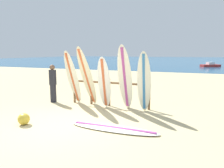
% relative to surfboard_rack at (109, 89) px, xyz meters
% --- Properties ---
extents(ground_plane, '(120.00, 120.00, 0.00)m').
position_rel_surfboard_rack_xyz_m(ground_plane, '(-0.42, -2.52, -0.67)').
color(ground_plane, '#CCB784').
extents(ocean_water, '(120.00, 80.00, 0.01)m').
position_rel_surfboard_rack_xyz_m(ocean_water, '(-0.42, 55.48, -0.66)').
color(ocean_water, '#1E5984').
rests_on(ocean_water, ground).
extents(surfboard_rack, '(3.28, 0.09, 1.08)m').
position_rel_surfboard_rack_xyz_m(surfboard_rack, '(0.00, 0.00, 0.00)').
color(surfboard_rack, brown).
rests_on(surfboard_rack, ground).
extents(surfboard_leaning_far_left, '(0.69, 0.87, 2.19)m').
position_rel_surfboard_rack_xyz_m(surfboard_leaning_far_left, '(-1.50, -0.26, 0.43)').
color(surfboard_leaning_far_left, white).
rests_on(surfboard_leaning_far_left, ground).
extents(surfboard_leaning_left, '(0.64, 1.16, 2.35)m').
position_rel_surfboard_rack_xyz_m(surfboard_leaning_left, '(-0.77, -0.39, 0.51)').
color(surfboard_leaning_left, beige).
rests_on(surfboard_leaning_left, ground).
extents(surfboard_leaning_center_left, '(0.53, 0.59, 1.97)m').
position_rel_surfboard_rack_xyz_m(surfboard_leaning_center_left, '(-0.03, -0.43, 0.32)').
color(surfboard_leaning_center_left, white).
rests_on(surfboard_leaning_center_left, ground).
extents(surfboard_leaning_center, '(0.53, 0.82, 2.39)m').
position_rel_surfboard_rack_xyz_m(surfboard_leaning_center, '(0.78, -0.42, 0.53)').
color(surfboard_leaning_center, white).
rests_on(surfboard_leaning_center, ground).
extents(surfboard_leaning_center_right, '(0.53, 0.64, 2.16)m').
position_rel_surfboard_rack_xyz_m(surfboard_leaning_center_right, '(1.48, -0.43, 0.41)').
color(surfboard_leaning_center_right, white).
rests_on(surfboard_leaning_center_right, ground).
extents(surfboard_lying_on_sand, '(2.57, 0.57, 0.08)m').
position_rel_surfboard_rack_xyz_m(surfboard_lying_on_sand, '(1.09, -2.37, -0.63)').
color(surfboard_lying_on_sand, white).
rests_on(surfboard_lying_on_sand, ground).
extents(beachgoer_standing, '(0.28, 0.22, 1.60)m').
position_rel_surfboard_rack_xyz_m(beachgoer_standing, '(-2.46, -0.30, 0.22)').
color(beachgoer_standing, '#26262D').
rests_on(beachgoer_standing, ground).
extents(small_boat_offshore, '(2.90, 2.36, 0.71)m').
position_rel_surfboard_rack_xyz_m(small_boat_offshore, '(5.20, 26.38, -0.41)').
color(small_boat_offshore, '#B22D28').
rests_on(small_boat_offshore, ocean_water).
extents(beach_ball, '(0.34, 0.34, 0.34)m').
position_rel_surfboard_rack_xyz_m(beach_ball, '(-1.50, -2.97, -0.50)').
color(beach_ball, gold).
rests_on(beach_ball, ground).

